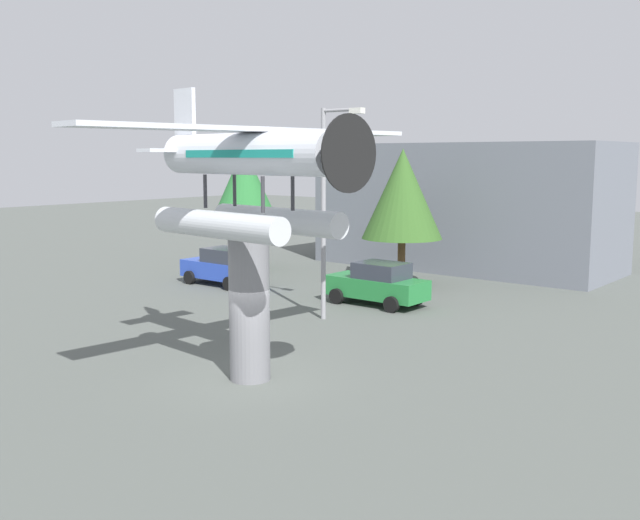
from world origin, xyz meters
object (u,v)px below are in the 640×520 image
streetlight_primary (328,198)px  tree_west (244,184)px  display_pedestal (249,308)px  tree_east (402,194)px  car_mid_green (378,284)px  storefront_building (465,206)px  floatplane_monument (251,172)px  car_near_blue (224,266)px

streetlight_primary → tree_west: 13.19m
display_pedestal → tree_east: bearing=108.2°
car_mid_green → tree_west: (-11.10, 3.47, 3.66)m
tree_west → car_mid_green: bearing=-17.4°
display_pedestal → streetlight_primary: (-2.98, 7.08, 2.53)m
storefront_building → tree_west: storefront_building is taller
display_pedestal → tree_east: 16.02m
display_pedestal → floatplane_monument: (0.13, -0.01, 3.64)m
car_near_blue → streetlight_primary: (8.44, -2.70, 3.62)m
storefront_building → display_pedestal: bearing=-76.2°
display_pedestal → car_near_blue: size_ratio=0.94×
floatplane_monument → car_mid_green: (-3.25, 10.53, -4.73)m
display_pedestal → streetlight_primary: bearing=112.8°
display_pedestal → tree_east: tree_east is taller
tree_west → car_near_blue: bearing=-56.4°
car_near_blue → tree_west: bearing=-56.4°
car_mid_green → storefront_building: (-2.27, 11.49, 2.47)m
streetlight_primary → floatplane_monument: bearing=-66.3°
display_pedestal → car_near_blue: (-11.43, 9.78, -1.09)m
display_pedestal → tree_west: tree_west is taller
floatplane_monument → tree_west: (-14.35, 14.00, -1.08)m
streetlight_primary → tree_west: bearing=148.4°
display_pedestal → car_mid_green: 11.02m
display_pedestal → tree_west: size_ratio=0.60×
car_near_blue → storefront_building: size_ratio=0.26×
car_mid_green → storefront_building: storefront_building is taller
display_pedestal → tree_west: 20.11m
display_pedestal → storefront_building: 22.69m
floatplane_monument → storefront_building: size_ratio=0.66×
display_pedestal → storefront_building: (-5.39, 22.00, 1.38)m
tree_east → streetlight_primary: bearing=-76.2°
storefront_building → tree_west: (-8.83, -8.02, 1.18)m
floatplane_monument → tree_east: size_ratio=1.64×
streetlight_primary → car_mid_green: bearing=92.3°
display_pedestal → floatplane_monument: floatplane_monument is taller
floatplane_monument → streetlight_primary: size_ratio=1.35×
car_near_blue → tree_east: tree_east is taller
streetlight_primary → tree_east: 8.23m
floatplane_monument → display_pedestal: bearing=180.0°
display_pedestal → car_mid_green: display_pedestal is taller
tree_east → storefront_building: bearing=93.7°
car_near_blue → display_pedestal: bearing=139.4°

